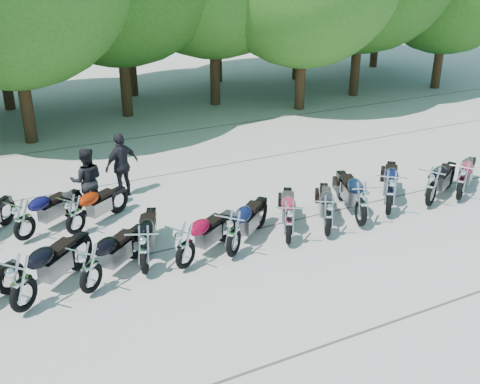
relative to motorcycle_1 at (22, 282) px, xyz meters
name	(u,v)px	position (x,y,z in m)	size (l,w,h in m)	color
ground	(270,261)	(5.14, -0.38, -0.69)	(90.00, 90.00, 0.00)	#A19B92
motorcycle_1	(22,282)	(0.00, 0.00, 0.00)	(0.74, 2.44, 1.38)	black
motorcycle_2	(90,267)	(1.29, 0.07, -0.05)	(0.69, 2.26, 1.28)	black
motorcycle_3	(144,249)	(2.47, 0.29, -0.05)	(0.69, 2.28, 1.29)	black
motorcycle_4	(185,245)	(3.32, 0.09, -0.06)	(0.67, 2.21, 1.25)	maroon
motorcycle_5	(233,232)	(4.47, 0.09, -0.04)	(0.70, 2.30, 1.30)	#0D1339
motorcycle_6	(289,221)	(5.88, 0.06, -0.06)	(0.68, 2.22, 1.26)	#9F051D
motorcycle_7	(328,215)	(6.93, -0.02, -0.08)	(0.66, 2.16, 1.22)	black
motorcycle_8	(362,203)	(7.97, 0.05, -0.01)	(0.73, 2.40, 1.36)	black
motorcycle_9	(390,192)	(9.01, 0.22, 0.01)	(0.76, 2.49, 1.41)	black
motorcycle_10	(432,186)	(10.38, 0.14, -0.04)	(0.70, 2.30, 1.30)	black
motorcycle_11	(462,180)	(11.39, 0.08, -0.05)	(0.69, 2.27, 1.28)	maroon
motorcycle_13	(23,219)	(0.39, 2.99, -0.08)	(0.66, 2.17, 1.23)	#0E0D3A
motorcycle_14	(75,214)	(1.53, 2.77, -0.09)	(0.64, 2.12, 1.20)	#922005
rider_1	(87,181)	(2.13, 4.01, 0.20)	(0.86, 0.67, 1.78)	black
rider_2	(122,165)	(3.23, 4.64, 0.23)	(1.08, 0.45, 1.85)	black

